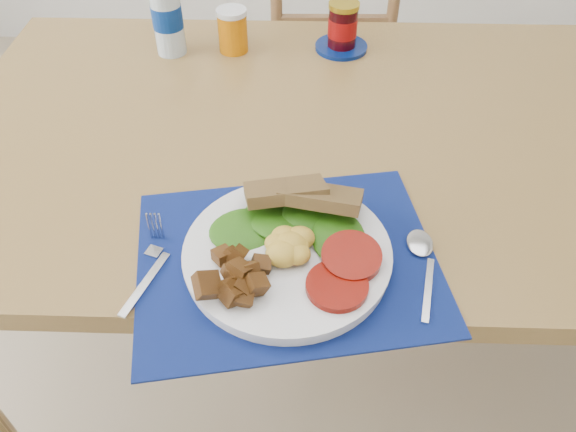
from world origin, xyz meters
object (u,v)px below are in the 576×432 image
at_px(chair_far, 330,46).
at_px(juice_glass, 233,32).
at_px(jam_on_saucer, 342,29).
at_px(water_bottle, 166,10).
at_px(breakfast_plate, 283,251).

height_order(chair_far, juice_glass, chair_far).
height_order(juice_glass, jam_on_saucer, jam_on_saucer).
bearing_deg(water_bottle, jam_on_saucer, 4.06).
xyz_separation_m(chair_far, juice_glass, (-0.24, -0.44, 0.26)).
distance_m(chair_far, juice_glass, 0.56).
bearing_deg(juice_glass, jam_on_saucer, 3.38).
xyz_separation_m(chair_far, breakfast_plate, (-0.11, -1.08, 0.24)).
distance_m(breakfast_plate, juice_glass, 0.66).
distance_m(water_bottle, juice_glass, 0.15).
xyz_separation_m(juice_glass, jam_on_saucer, (0.25, 0.01, 0.00)).
relative_size(chair_far, jam_on_saucer, 8.58).
distance_m(breakfast_plate, water_bottle, 0.69).
relative_size(breakfast_plate, juice_glass, 3.32).
xyz_separation_m(breakfast_plate, jam_on_saucer, (0.11, 0.66, 0.02)).
distance_m(chair_far, breakfast_plate, 1.11).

